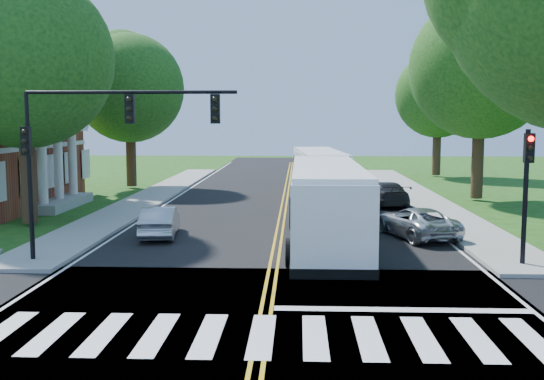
# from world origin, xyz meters

# --- Properties ---
(ground) EXTENTS (140.00, 140.00, 0.00)m
(ground) POSITION_xyz_m (0.00, 0.00, 0.00)
(ground) COLOR #1A4411
(ground) RESTS_ON ground
(road) EXTENTS (14.00, 96.00, 0.01)m
(road) POSITION_xyz_m (0.00, 18.00, 0.01)
(road) COLOR black
(road) RESTS_ON ground
(cross_road) EXTENTS (60.00, 12.00, 0.01)m
(cross_road) POSITION_xyz_m (0.00, 0.00, 0.01)
(cross_road) COLOR black
(cross_road) RESTS_ON ground
(center_line) EXTENTS (0.36, 70.00, 0.01)m
(center_line) POSITION_xyz_m (0.00, 22.00, 0.01)
(center_line) COLOR gold
(center_line) RESTS_ON road
(edge_line_w) EXTENTS (0.12, 70.00, 0.01)m
(edge_line_w) POSITION_xyz_m (-6.80, 22.00, 0.01)
(edge_line_w) COLOR silver
(edge_line_w) RESTS_ON road
(edge_line_e) EXTENTS (0.12, 70.00, 0.01)m
(edge_line_e) POSITION_xyz_m (6.80, 22.00, 0.01)
(edge_line_e) COLOR silver
(edge_line_e) RESTS_ON road
(crosswalk) EXTENTS (12.60, 3.00, 0.01)m
(crosswalk) POSITION_xyz_m (0.00, -0.50, 0.02)
(crosswalk) COLOR silver
(crosswalk) RESTS_ON road
(stop_bar) EXTENTS (6.60, 0.40, 0.01)m
(stop_bar) POSITION_xyz_m (3.50, 1.60, 0.02)
(stop_bar) COLOR silver
(stop_bar) RESTS_ON road
(sidewalk_nw) EXTENTS (2.60, 40.00, 0.15)m
(sidewalk_nw) POSITION_xyz_m (-8.30, 25.00, 0.07)
(sidewalk_nw) COLOR gray
(sidewalk_nw) RESTS_ON ground
(sidewalk_ne) EXTENTS (2.60, 40.00, 0.15)m
(sidewalk_ne) POSITION_xyz_m (8.30, 25.00, 0.07)
(sidewalk_ne) COLOR gray
(sidewalk_ne) RESTS_ON ground
(tree_west_near) EXTENTS (8.00, 8.00, 11.40)m
(tree_west_near) POSITION_xyz_m (-11.50, 14.00, 7.53)
(tree_west_near) COLOR #362615
(tree_west_near) RESTS_ON ground
(tree_west_far) EXTENTS (7.60, 7.60, 10.67)m
(tree_west_far) POSITION_xyz_m (-11.00, 30.00, 7.00)
(tree_west_far) COLOR #362615
(tree_west_far) RESTS_ON ground
(tree_east_mid) EXTENTS (8.40, 8.40, 11.93)m
(tree_east_mid) POSITION_xyz_m (11.50, 24.00, 7.86)
(tree_east_mid) COLOR #362615
(tree_east_mid) RESTS_ON ground
(tree_east_far) EXTENTS (7.20, 7.20, 10.34)m
(tree_east_far) POSITION_xyz_m (12.50, 40.00, 6.86)
(tree_east_far) COLOR #362615
(tree_east_far) RESTS_ON ground
(signal_nw) EXTENTS (7.15, 0.46, 5.66)m
(signal_nw) POSITION_xyz_m (-5.86, 6.43, 4.38)
(signal_nw) COLOR black
(signal_nw) RESTS_ON ground
(signal_ne) EXTENTS (0.30, 0.46, 4.40)m
(signal_ne) POSITION_xyz_m (8.20, 6.44, 2.96)
(signal_ne) COLOR black
(signal_ne) RESTS_ON ground
(bus_lead) EXTENTS (2.97, 12.08, 3.12)m
(bus_lead) POSITION_xyz_m (1.89, 9.92, 1.66)
(bus_lead) COLOR white
(bus_lead) RESTS_ON road
(bus_follow) EXTENTS (3.37, 11.49, 2.93)m
(bus_follow) POSITION_xyz_m (2.09, 24.83, 1.56)
(bus_follow) COLOR white
(bus_follow) RESTS_ON road
(hatchback) EXTENTS (1.76, 4.00, 1.28)m
(hatchback) POSITION_xyz_m (-4.91, 11.41, 0.65)
(hatchback) COLOR #B2B5B9
(hatchback) RESTS_ON road
(suv) EXTENTS (3.26, 4.89, 1.25)m
(suv) POSITION_xyz_m (5.70, 11.73, 0.64)
(suv) COLOR silver
(suv) RESTS_ON road
(dark_sedan) EXTENTS (2.53, 4.88, 1.35)m
(dark_sedan) POSITION_xyz_m (5.69, 21.47, 0.69)
(dark_sedan) COLOR black
(dark_sedan) RESTS_ON road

